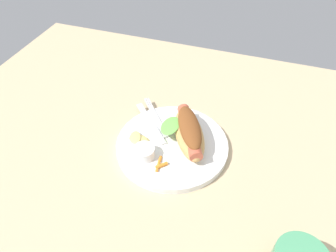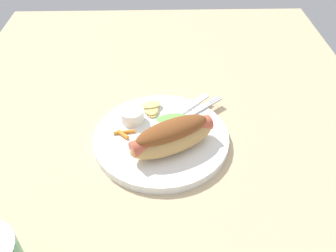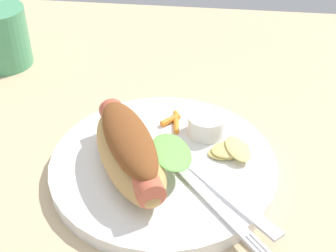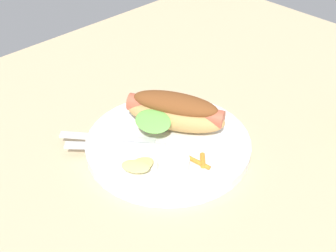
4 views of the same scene
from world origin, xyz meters
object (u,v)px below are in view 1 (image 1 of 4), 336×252
(plate, at_px, (175,144))
(fork, at_px, (156,118))
(chips_pile, at_px, (138,139))
(carrot_garnish, at_px, (160,164))
(sauce_ramekin, at_px, (144,152))
(hot_dog, at_px, (189,131))
(knife, at_px, (151,123))

(plate, bearing_deg, fork, -41.85)
(chips_pile, distance_m, carrot_garnish, 0.09)
(sauce_ramekin, bearing_deg, plate, -129.24)
(plate, xyz_separation_m, sauce_ramekin, (0.05, 0.06, 0.02))
(hot_dog, xyz_separation_m, knife, (0.10, -0.02, -0.03))
(chips_pile, bearing_deg, hot_dog, -160.50)
(fork, xyz_separation_m, carrot_garnish, (-0.06, 0.13, 0.00))
(sauce_ramekin, distance_m, knife, 0.10)
(knife, bearing_deg, fork, -59.66)
(sauce_ramekin, height_order, knife, sauce_ramekin)
(plate, height_order, chips_pile, chips_pile)
(hot_dog, xyz_separation_m, sauce_ramekin, (0.08, 0.07, -0.02))
(hot_dog, bearing_deg, knife, 49.69)
(hot_dog, height_order, chips_pile, hot_dog)
(plate, distance_m, knife, 0.08)
(hot_dog, distance_m, fork, 0.11)
(hot_dog, distance_m, sauce_ramekin, 0.11)
(hot_dog, bearing_deg, plate, 90.86)
(knife, bearing_deg, sauce_ramekin, 149.30)
(hot_dog, distance_m, knife, 0.11)
(fork, xyz_separation_m, knife, (0.01, 0.02, -0.00))
(sauce_ramekin, height_order, fork, sauce_ramekin)
(fork, bearing_deg, hot_dog, -155.07)
(knife, relative_size, chips_pile, 2.77)
(hot_dog, xyz_separation_m, fork, (0.09, -0.05, -0.03))
(fork, distance_m, carrot_garnish, 0.15)
(hot_dog, bearing_deg, chips_pile, 82.81)
(fork, xyz_separation_m, chips_pile, (0.01, 0.08, 0.00))
(fork, bearing_deg, sauce_ramekin, 149.09)
(plate, bearing_deg, carrot_garnish, 83.15)
(chips_pile, bearing_deg, carrot_garnish, 143.84)
(hot_dog, relative_size, knife, 1.12)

